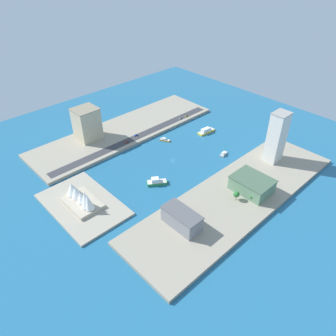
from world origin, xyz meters
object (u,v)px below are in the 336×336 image
(ferry_green_doubledeck, at_px, (157,182))
(terminal_long_green, at_px, (252,184))
(water_taxi_orange, at_px, (165,140))
(opera_landmark, at_px, (81,198))
(ferry_yellow_fast, at_px, (206,131))
(yacht_sleek_gray, at_px, (224,154))
(van_white, at_px, (181,118))
(traffic_light_waterfront, at_px, (138,137))
(office_block_beige, at_px, (87,124))
(taxi_yellow_cab, at_px, (187,116))
(hatchback_blue, at_px, (136,135))
(warehouse_low_gray, at_px, (182,219))
(hotel_broad_white, at_px, (277,137))
(pickup_red, at_px, (127,142))

(ferry_green_doubledeck, distance_m, terminal_long_green, 90.94)
(ferry_green_doubledeck, relative_size, water_taxi_orange, 1.58)
(opera_landmark, bearing_deg, water_taxi_orange, -76.57)
(ferry_yellow_fast, distance_m, yacht_sleek_gray, 52.49)
(van_white, bearing_deg, traffic_light_waterfront, 93.37)
(yacht_sleek_gray, relative_size, terminal_long_green, 0.36)
(office_block_beige, bearing_deg, taxi_yellow_cab, -108.18)
(ferry_green_doubledeck, distance_m, hatchback_blue, 92.91)
(terminal_long_green, xyz_separation_m, van_white, (149.62, -56.65, -6.06))
(van_white, relative_size, traffic_light_waterfront, 0.72)
(water_taxi_orange, distance_m, office_block_beige, 92.65)
(warehouse_low_gray, bearing_deg, ferry_green_doubledeck, -22.71)
(hotel_broad_white, height_order, van_white, hotel_broad_white)
(warehouse_low_gray, relative_size, office_block_beige, 0.91)
(ferry_yellow_fast, relative_size, warehouse_low_gray, 0.73)
(pickup_red, xyz_separation_m, traffic_light_waterfront, (-5.02, -13.59, 3.39))
(yacht_sleek_gray, height_order, taxi_yellow_cab, taxi_yellow_cab)
(yacht_sleek_gray, distance_m, traffic_light_waterfront, 100.88)
(traffic_light_waterfront, bearing_deg, pickup_red, 69.72)
(pickup_red, bearing_deg, van_white, -90.37)
(terminal_long_green, relative_size, pickup_red, 7.90)
(warehouse_low_gray, bearing_deg, taxi_yellow_cab, -47.33)
(hotel_broad_white, distance_m, office_block_beige, 211.05)
(hotel_broad_white, xyz_separation_m, pickup_red, (135.25, 92.39, -26.63))
(van_white, height_order, hatchback_blue, van_white)
(office_block_beige, relative_size, pickup_red, 8.21)
(pickup_red, bearing_deg, terminal_long_green, -167.79)
(ferry_green_doubledeck, bearing_deg, hotel_broad_white, -116.11)
(terminal_long_green, height_order, hatchback_blue, terminal_long_green)
(water_taxi_orange, height_order, hatchback_blue, hatchback_blue)
(terminal_long_green, bearing_deg, warehouse_low_gray, 80.57)
(ferry_yellow_fast, distance_m, office_block_beige, 144.13)
(terminal_long_green, xyz_separation_m, hotel_broad_white, (14.95, -59.89, 20.58))
(van_white, xyz_separation_m, opera_landmark, (-54.58, 182.04, 4.65))
(pickup_red, height_order, van_white, pickup_red)
(warehouse_low_gray, height_order, taxi_yellow_cab, warehouse_low_gray)
(ferry_green_doubledeck, bearing_deg, pickup_red, -16.36)
(pickup_red, height_order, traffic_light_waterfront, traffic_light_waterfront)
(ferry_green_doubledeck, relative_size, taxi_yellow_cab, 4.08)
(van_white, relative_size, taxi_yellow_cab, 0.91)
(water_taxi_orange, bearing_deg, pickup_red, 58.51)
(ferry_green_doubledeck, relative_size, traffic_light_waterfront, 3.20)
(opera_landmark, bearing_deg, van_white, -73.31)
(ferry_green_doubledeck, distance_m, pickup_red, 81.99)
(ferry_yellow_fast, height_order, hatchback_blue, ferry_yellow_fast)
(taxi_yellow_cab, relative_size, traffic_light_waterfront, 0.78)
(terminal_long_green, relative_size, hotel_broad_white, 0.66)
(terminal_long_green, distance_m, taxi_yellow_cab, 162.89)
(yacht_sleek_gray, bearing_deg, pickup_red, 35.80)
(pickup_red, height_order, hatchback_blue, pickup_red)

